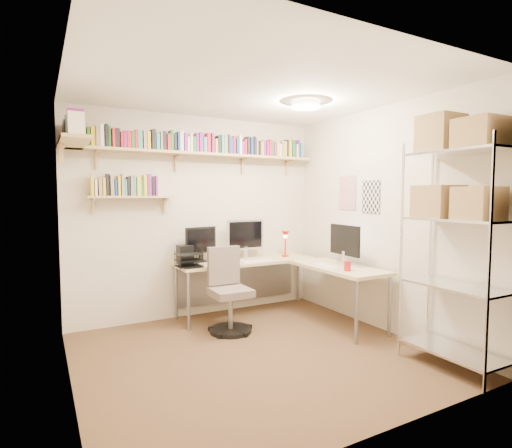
{
  "coord_description": "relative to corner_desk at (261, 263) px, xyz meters",
  "views": [
    {
      "loc": [
        -1.78,
        -3.26,
        1.51
      ],
      "look_at": [
        0.3,
        0.55,
        1.2
      ],
      "focal_mm": 28.0,
      "sensor_mm": 36.0,
      "label": 1
    }
  ],
  "objects": [
    {
      "name": "corner_desk",
      "position": [
        0.0,
        0.0,
        0.0
      ],
      "size": [
        1.98,
        1.81,
        1.21
      ],
      "color": "tan",
      "rests_on": "ground"
    },
    {
      "name": "wire_rack",
      "position": [
        0.76,
        -2.07,
        0.9
      ],
      "size": [
        0.44,
        0.87,
        2.22
      ],
      "rotation": [
        0.0,
        0.0,
        -0.02
      ],
      "color": "silver",
      "rests_on": "ground"
    },
    {
      "name": "ground",
      "position": [
        -0.6,
        -0.98,
        -0.69
      ],
      "size": [
        3.2,
        3.2,
        0.0
      ],
      "primitive_type": "plane",
      "color": "#432B1C",
      "rests_on": "ground"
    },
    {
      "name": "wall_shelves",
      "position": [
        -1.02,
        0.32,
        1.34
      ],
      "size": [
        3.12,
        1.09,
        0.8
      ],
      "color": "tan",
      "rests_on": "ground"
    },
    {
      "name": "office_chair",
      "position": [
        -0.55,
        -0.25,
        -0.29
      ],
      "size": [
        0.49,
        0.5,
        0.94
      ],
      "rotation": [
        0.0,
        0.0,
        -0.02
      ],
      "color": "black",
      "rests_on": "ground"
    },
    {
      "name": "room_shell",
      "position": [
        -0.6,
        -0.98,
        0.86
      ],
      "size": [
        3.24,
        3.04,
        2.52
      ],
      "color": "beige",
      "rests_on": "ground"
    }
  ]
}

